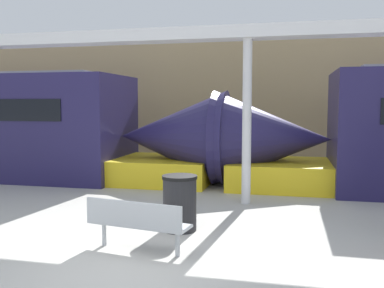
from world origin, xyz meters
name	(u,v)px	position (x,y,z in m)	size (l,w,h in m)	color
ground_plane	(127,268)	(0.00, 0.00, 0.00)	(60.00, 60.00, 0.00)	#B2AFA8
station_wall	(233,98)	(0.00, 11.14, 2.50)	(56.00, 0.20, 5.00)	tan
bench_near	(137,221)	(-0.09, 0.65, 0.49)	(1.66, 0.70, 0.81)	#ADB2B7
trash_bin	(180,203)	(0.26, 1.91, 0.50)	(0.63, 0.63, 0.99)	black
support_column_near	(247,123)	(1.21, 4.25, 1.84)	(0.21, 0.21, 3.68)	silver
canopy_beam	(248,33)	(1.21, 4.25, 3.82)	(28.00, 0.60, 0.28)	silver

